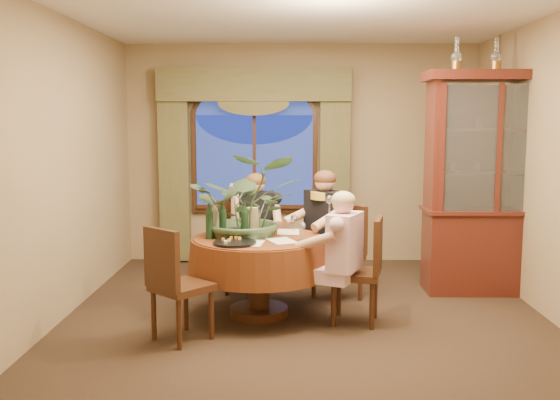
{
  "coord_description": "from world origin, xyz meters",
  "views": [
    {
      "loc": [
        -0.16,
        -5.59,
        1.83
      ],
      "look_at": [
        -0.24,
        0.12,
        1.1
      ],
      "focal_mm": 40.0,
      "sensor_mm": 36.0,
      "label": 1
    }
  ],
  "objects_px": {
    "chair_back": "(239,247)",
    "wine_bottle_2": "(245,220)",
    "oil_lamp_left": "(457,54)",
    "wine_bottle_0": "(215,218)",
    "chair_right": "(355,271)",
    "person_back": "(256,232)",
    "stoneware_vase": "(252,221)",
    "china_cabinet": "(491,184)",
    "person_scarf": "(326,235)",
    "centerpiece_plant": "(248,166)",
    "olive_bowl": "(261,236)",
    "dining_table": "(259,276)",
    "wine_bottle_3": "(223,220)",
    "oil_lamp_center": "(496,54)",
    "oil_lamp_right": "(536,54)",
    "wine_bottle_1": "(209,221)",
    "person_pink": "(345,260)"
  },
  "relations": [
    {
      "from": "stoneware_vase",
      "to": "olive_bowl",
      "type": "bearing_deg",
      "value": -58.85
    },
    {
      "from": "centerpiece_plant",
      "to": "chair_back",
      "type": "bearing_deg",
      "value": 101.55
    },
    {
      "from": "olive_bowl",
      "to": "wine_bottle_2",
      "type": "distance_m",
      "value": 0.21
    },
    {
      "from": "chair_back",
      "to": "person_back",
      "type": "distance_m",
      "value": 0.24
    },
    {
      "from": "dining_table",
      "to": "oil_lamp_left",
      "type": "height_order",
      "value": "oil_lamp_left"
    },
    {
      "from": "wine_bottle_0",
      "to": "person_scarf",
      "type": "bearing_deg",
      "value": 23.29
    },
    {
      "from": "dining_table",
      "to": "chair_right",
      "type": "distance_m",
      "value": 0.91
    },
    {
      "from": "oil_lamp_left",
      "to": "wine_bottle_0",
      "type": "xyz_separation_m",
      "value": [
        -2.43,
        -0.74,
        -1.59
      ]
    },
    {
      "from": "person_scarf",
      "to": "olive_bowl",
      "type": "height_order",
      "value": "person_scarf"
    },
    {
      "from": "oil_lamp_left",
      "to": "oil_lamp_right",
      "type": "xyz_separation_m",
      "value": [
        0.81,
        0.0,
        0.0
      ]
    },
    {
      "from": "wine_bottle_3",
      "to": "oil_lamp_center",
      "type": "bearing_deg",
      "value": 17.35
    },
    {
      "from": "chair_right",
      "to": "chair_back",
      "type": "height_order",
      "value": "same"
    },
    {
      "from": "dining_table",
      "to": "olive_bowl",
      "type": "xyz_separation_m",
      "value": [
        0.02,
        -0.04,
        0.4
      ]
    },
    {
      "from": "oil_lamp_right",
      "to": "chair_right",
      "type": "height_order",
      "value": "oil_lamp_right"
    },
    {
      "from": "person_back",
      "to": "wine_bottle_2",
      "type": "xyz_separation_m",
      "value": [
        -0.05,
        -0.95,
        0.28
      ]
    },
    {
      "from": "dining_table",
      "to": "centerpiece_plant",
      "type": "xyz_separation_m",
      "value": [
        -0.11,
        0.14,
        1.03
      ]
    },
    {
      "from": "china_cabinet",
      "to": "oil_lamp_center",
      "type": "bearing_deg",
      "value": 180.0
    },
    {
      "from": "oil_lamp_center",
      "to": "wine_bottle_3",
      "type": "relative_size",
      "value": 1.03
    },
    {
      "from": "oil_lamp_left",
      "to": "chair_back",
      "type": "bearing_deg",
      "value": 179.9
    },
    {
      "from": "dining_table",
      "to": "chair_back",
      "type": "xyz_separation_m",
      "value": [
        -0.26,
        0.86,
        0.1
      ]
    },
    {
      "from": "wine_bottle_2",
      "to": "chair_back",
      "type": "bearing_deg",
      "value": 98.08
    },
    {
      "from": "person_back",
      "to": "wine_bottle_0",
      "type": "relative_size",
      "value": 3.87
    },
    {
      "from": "olive_bowl",
      "to": "wine_bottle_0",
      "type": "relative_size",
      "value": 0.44
    },
    {
      "from": "oil_lamp_right",
      "to": "person_pink",
      "type": "height_order",
      "value": "oil_lamp_right"
    },
    {
      "from": "oil_lamp_right",
      "to": "chair_right",
      "type": "distance_m",
      "value": 3.0
    },
    {
      "from": "oil_lamp_left",
      "to": "wine_bottle_3",
      "type": "bearing_deg",
      "value": -159.86
    },
    {
      "from": "stoneware_vase",
      "to": "wine_bottle_0",
      "type": "height_order",
      "value": "wine_bottle_0"
    },
    {
      "from": "oil_lamp_center",
      "to": "centerpiece_plant",
      "type": "height_order",
      "value": "oil_lamp_center"
    },
    {
      "from": "person_scarf",
      "to": "centerpiece_plant",
      "type": "bearing_deg",
      "value": 78.69
    },
    {
      "from": "person_pink",
      "to": "wine_bottle_0",
      "type": "relative_size",
      "value": 3.72
    },
    {
      "from": "chair_back",
      "to": "wine_bottle_2",
      "type": "relative_size",
      "value": 2.91
    },
    {
      "from": "oil_lamp_right",
      "to": "chair_back",
      "type": "height_order",
      "value": "oil_lamp_right"
    },
    {
      "from": "chair_right",
      "to": "person_back",
      "type": "xyz_separation_m",
      "value": [
        -0.96,
        1.1,
        0.16
      ]
    },
    {
      "from": "chair_right",
      "to": "person_back",
      "type": "distance_m",
      "value": 1.47
    },
    {
      "from": "centerpiece_plant",
      "to": "olive_bowl",
      "type": "relative_size",
      "value": 7.94
    },
    {
      "from": "wine_bottle_2",
      "to": "wine_bottle_3",
      "type": "height_order",
      "value": "same"
    },
    {
      "from": "chair_back",
      "to": "wine_bottle_0",
      "type": "xyz_separation_m",
      "value": [
        -0.16,
        -0.74,
        0.44
      ]
    },
    {
      "from": "china_cabinet",
      "to": "person_back",
      "type": "relative_size",
      "value": 1.83
    },
    {
      "from": "dining_table",
      "to": "wine_bottle_3",
      "type": "distance_m",
      "value": 0.63
    },
    {
      "from": "olive_bowl",
      "to": "wine_bottle_2",
      "type": "relative_size",
      "value": 0.44
    },
    {
      "from": "dining_table",
      "to": "person_scarf",
      "type": "relative_size",
      "value": 1.0
    },
    {
      "from": "oil_lamp_center",
      "to": "wine_bottle_1",
      "type": "distance_m",
      "value": 3.41
    },
    {
      "from": "dining_table",
      "to": "wine_bottle_2",
      "type": "relative_size",
      "value": 4.05
    },
    {
      "from": "stoneware_vase",
      "to": "wine_bottle_0",
      "type": "distance_m",
      "value": 0.36
    },
    {
      "from": "oil_lamp_center",
      "to": "wine_bottle_3",
      "type": "height_order",
      "value": "oil_lamp_center"
    },
    {
      "from": "centerpiece_plant",
      "to": "stoneware_vase",
      "type": "bearing_deg",
      "value": -42.83
    },
    {
      "from": "chair_back",
      "to": "centerpiece_plant",
      "type": "distance_m",
      "value": 1.18
    },
    {
      "from": "dining_table",
      "to": "wine_bottle_3",
      "type": "bearing_deg",
      "value": 179.9
    },
    {
      "from": "oil_lamp_left",
      "to": "stoneware_vase",
      "type": "bearing_deg",
      "value": -159.77
    },
    {
      "from": "centerpiece_plant",
      "to": "olive_bowl",
      "type": "height_order",
      "value": "centerpiece_plant"
    }
  ]
}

